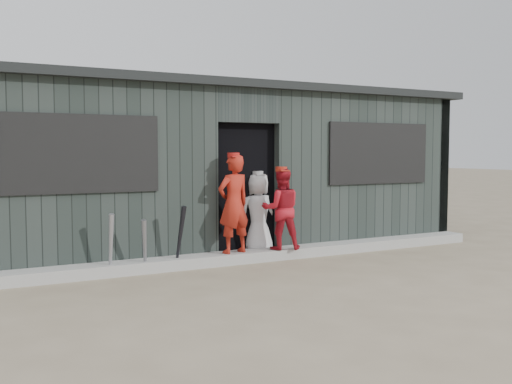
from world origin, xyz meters
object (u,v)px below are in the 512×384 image
player_red_left (234,204)px  dugout (209,169)px  bat_left (111,245)px  player_grey_back (258,214)px  bat_right (180,238)px  player_red_right (281,209)px  bat_mid (145,246)px

player_red_left → dugout: 1.81m
bat_left → dugout: dugout is taller
player_red_left → player_grey_back: 0.70m
bat_left → player_grey_back: 2.36m
bat_right → dugout: (1.18, 1.76, 0.86)m
bat_right → player_grey_back: bearing=16.1°
bat_left → dugout: (2.11, 1.78, 0.88)m
bat_right → dugout: 2.29m
dugout → player_red_right: bearing=-77.7°
player_red_right → player_grey_back: 0.45m
bat_right → player_red_right: bearing=-0.0°
bat_left → player_red_left: player_red_left is taller
bat_right → player_grey_back: (1.39, 0.40, 0.20)m
player_red_left → player_red_right: player_red_left is taller
bat_left → player_red_right: bearing=0.4°
bat_right → player_red_left: player_red_left is taller
player_red_left → player_red_right: 0.75m
player_red_left → player_grey_back: (0.57, 0.35, -0.21)m
bat_right → dugout: size_ratio=0.10×
player_red_right → bat_mid: bearing=20.8°
player_grey_back → dugout: 1.52m
player_red_left → dugout: size_ratio=0.17×
bat_left → bat_mid: size_ratio=1.12×
bat_mid → player_red_right: size_ratio=0.61×
bat_mid → player_red_left: bearing=3.4°
player_red_left → bat_right: bearing=-7.8°
bat_right → player_red_left: size_ratio=0.63×
bat_left → bat_mid: (0.43, -0.01, -0.05)m
bat_left → dugout: bearing=40.3°
player_red_left → player_grey_back: player_red_left is taller
bat_mid → player_grey_back: player_grey_back is taller
bat_left → bat_right: 0.93m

